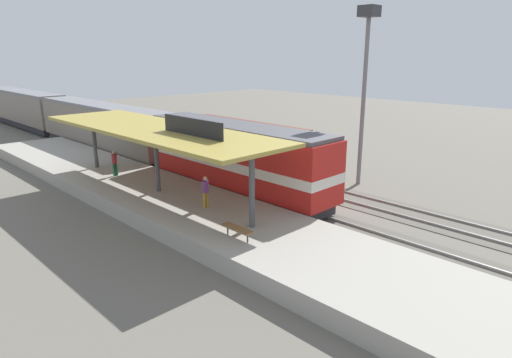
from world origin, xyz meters
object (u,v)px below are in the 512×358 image
(freight_car, at_px, (241,145))
(person_walking, at_px, (115,162))
(person_waiting, at_px, (205,190))
(platform_bench, at_px, (237,229))
(passenger_carriage_rear, at_px, (23,108))
(locomotive, at_px, (236,159))
(light_mast, at_px, (366,60))
(passenger_carriage_front, at_px, (103,127))

(freight_car, distance_m, person_walking, 9.63)
(person_waiting, relative_size, person_walking, 1.00)
(platform_bench, distance_m, passenger_carriage_rear, 45.91)
(locomotive, relative_size, light_mast, 1.23)
(passenger_carriage_front, height_order, person_waiting, passenger_carriage_front)
(platform_bench, relative_size, light_mast, 0.15)
(platform_bench, bearing_deg, freight_car, 46.56)
(platform_bench, bearing_deg, locomotive, 48.17)
(light_mast, height_order, person_waiting, light_mast)
(passenger_carriage_rear, relative_size, freight_car, 1.67)
(locomotive, distance_m, person_waiting, 5.12)
(locomotive, relative_size, person_walking, 8.44)
(passenger_carriage_rear, height_order, freight_car, passenger_carriage_rear)
(passenger_carriage_front, height_order, person_walking, passenger_carriage_front)
(platform_bench, relative_size, freight_car, 0.14)
(passenger_carriage_rear, height_order, person_walking, passenger_carriage_rear)
(passenger_carriage_rear, distance_m, light_mast, 44.00)
(person_walking, bearing_deg, light_mast, -40.71)
(freight_car, bearing_deg, light_mast, -69.50)
(passenger_carriage_rear, distance_m, person_waiting, 41.54)
(platform_bench, height_order, light_mast, light_mast)
(passenger_carriage_front, distance_m, person_waiting, 20.98)
(freight_car, bearing_deg, locomotive, -135.70)
(light_mast, xyz_separation_m, person_waiting, (-12.24, 1.57, -6.54))
(passenger_carriage_front, bearing_deg, passenger_carriage_rear, 90.00)
(passenger_carriage_front, height_order, freight_car, passenger_carriage_front)
(locomotive, height_order, passenger_carriage_rear, locomotive)
(person_waiting, xyz_separation_m, person_walking, (-0.33, 9.24, 0.00))
(platform_bench, height_order, person_walking, person_walking)
(passenger_carriage_front, distance_m, passenger_carriage_rear, 20.80)
(platform_bench, xyz_separation_m, locomotive, (6.00, 6.70, 1.07))
(locomotive, distance_m, light_mast, 10.64)
(freight_car, relative_size, person_walking, 7.02)
(freight_car, xyz_separation_m, person_waiting, (-9.04, -6.99, -0.12))
(person_waiting, bearing_deg, passenger_carriage_front, 77.79)
(platform_bench, relative_size, person_waiting, 0.99)
(locomotive, distance_m, passenger_carriage_rear, 38.80)
(platform_bench, bearing_deg, light_mast, 10.80)
(locomotive, height_order, passenger_carriage_front, locomotive)
(passenger_carriage_front, bearing_deg, person_waiting, -102.21)
(light_mast, bearing_deg, locomotive, 152.44)
(passenger_carriage_rear, bearing_deg, freight_car, -82.36)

